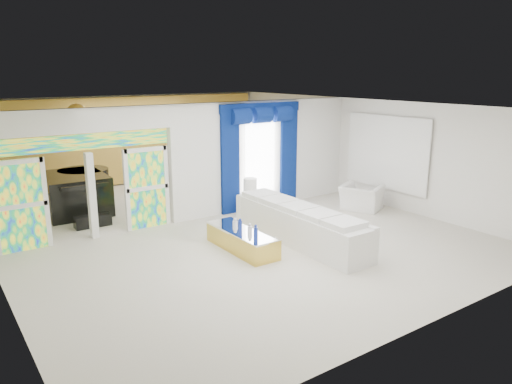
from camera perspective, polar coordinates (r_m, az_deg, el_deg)
floor at (r=12.23m, az=-4.39°, el=-4.09°), size 12.00×12.00×0.00m
dividing_wall at (r=13.84m, az=1.06°, el=4.47°), size 5.70×0.18×3.00m
dividing_header at (r=11.49m, az=-19.73°, el=7.88°), size 4.30×0.18×0.55m
stained_panel_left at (r=11.49m, az=-25.85°, el=-1.47°), size 0.95×0.04×2.00m
stained_panel_right at (r=12.22m, az=-12.64°, el=0.47°), size 0.95×0.04×2.00m
stained_transom at (r=11.55m, az=-19.53°, el=5.54°), size 4.00×0.05×0.35m
window_pane at (r=13.62m, az=0.45°, el=4.11°), size 1.00×0.02×2.30m
blue_drape_left at (r=13.06m, az=-3.06°, el=3.44°), size 0.55×0.10×2.80m
blue_drape_right at (r=14.20m, az=3.82°, el=4.28°), size 0.55×0.10×2.80m
blue_pelmet at (r=13.43m, az=0.54°, el=9.86°), size 2.60×0.12×0.25m
wall_mirror at (r=14.27m, az=15.02°, el=4.50°), size 0.04×2.70×1.90m
gold_curtains at (r=17.14m, az=-14.67°, el=5.87°), size 9.70×0.12×2.90m
white_sofa at (r=11.09m, az=5.05°, el=-3.97°), size 0.86×3.94×0.75m
coffee_table at (r=10.61m, az=-1.65°, el=-5.68°), size 0.66×1.96×0.43m
console_table at (r=13.41m, az=0.37°, el=-1.51°), size 1.23×0.41×0.41m
table_lamp at (r=13.12m, az=-0.70°, el=0.37°), size 0.36×0.36×0.58m
armchair at (r=13.93m, az=12.23°, el=-0.64°), size 1.29×1.35×0.69m
grand_piano at (r=14.25m, az=-20.56°, el=-0.14°), size 1.65×2.13×1.06m
piano_bench at (r=12.85m, az=-18.57°, el=-3.22°), size 0.89×0.37×0.29m
chandelier at (r=13.95m, az=-20.21°, el=8.47°), size 0.60×0.60×0.60m
decanters at (r=10.37m, az=-1.20°, el=-4.29°), size 0.22×1.06×0.25m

